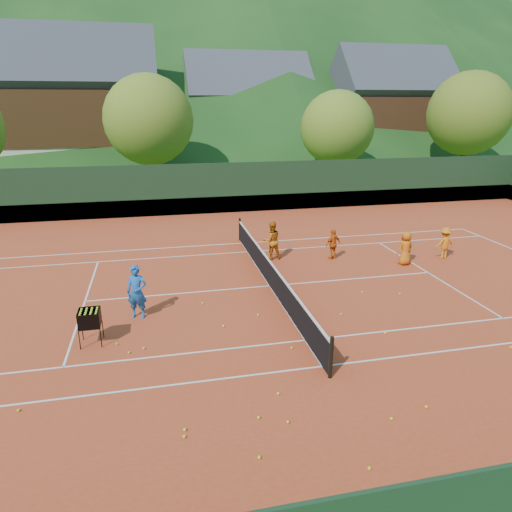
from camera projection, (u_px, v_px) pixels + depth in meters
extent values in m
plane|color=#2A531A|center=(270.00, 286.00, 16.60)|extent=(400.00, 400.00, 0.00)
cube|color=#B03B1C|center=(270.00, 286.00, 16.59)|extent=(40.00, 24.00, 0.02)
imported|color=blue|center=(137.00, 292.00, 13.89)|extent=(0.71, 0.56, 1.70)
imported|color=#CD6412|center=(272.00, 241.00, 19.21)|extent=(0.86, 0.71, 1.64)
imported|color=#DA5E13|center=(333.00, 244.00, 19.27)|extent=(0.83, 0.57, 1.31)
imported|color=orange|center=(406.00, 248.00, 18.59)|extent=(0.76, 0.57, 1.40)
imported|color=orange|center=(444.00, 243.00, 19.31)|extent=(0.91, 0.55, 1.37)
sphere|color=yellow|center=(259.00, 457.00, 8.50)|extent=(0.07, 0.07, 0.07)
sphere|color=yellow|center=(278.00, 394.00, 10.37)|extent=(0.07, 0.07, 0.07)
sphere|color=yellow|center=(185.00, 430.00, 9.23)|extent=(0.07, 0.07, 0.07)
sphere|color=yellow|center=(341.00, 314.00, 14.29)|extent=(0.07, 0.07, 0.07)
sphere|color=yellow|center=(362.00, 292.00, 15.96)|extent=(0.07, 0.07, 0.07)
sphere|color=yellow|center=(117.00, 344.00, 12.51)|extent=(0.07, 0.07, 0.07)
sphere|color=yellow|center=(258.00, 315.00, 14.23)|extent=(0.07, 0.07, 0.07)
sphere|color=yellow|center=(426.00, 407.00, 9.92)|extent=(0.07, 0.07, 0.07)
sphere|color=yellow|center=(288.00, 422.00, 9.45)|extent=(0.07, 0.07, 0.07)
sphere|color=yellow|center=(292.00, 348.00, 12.31)|extent=(0.07, 0.07, 0.07)
sphere|color=yellow|center=(144.00, 348.00, 12.30)|extent=(0.07, 0.07, 0.07)
sphere|color=yellow|center=(369.00, 468.00, 8.25)|extent=(0.07, 0.07, 0.07)
sphere|color=yellow|center=(391.00, 419.00, 9.55)|extent=(0.07, 0.07, 0.07)
sphere|color=yellow|center=(259.00, 418.00, 9.58)|extent=(0.07, 0.07, 0.07)
sphere|color=yellow|center=(224.00, 326.00, 13.53)|extent=(0.07, 0.07, 0.07)
sphere|color=yellow|center=(400.00, 294.00, 15.82)|extent=(0.07, 0.07, 0.07)
sphere|color=yellow|center=(385.00, 333.00, 13.10)|extent=(0.07, 0.07, 0.07)
sphere|color=yellow|center=(203.00, 303.00, 15.06)|extent=(0.07, 0.07, 0.07)
sphere|color=yellow|center=(511.00, 347.00, 12.34)|extent=(0.07, 0.07, 0.07)
sphere|color=yellow|center=(184.00, 437.00, 9.03)|extent=(0.07, 0.07, 0.07)
sphere|color=yellow|center=(18.00, 410.00, 9.81)|extent=(0.07, 0.07, 0.07)
sphere|color=yellow|center=(129.00, 352.00, 12.09)|extent=(0.07, 0.07, 0.07)
cube|color=silver|center=(323.00, 366.00, 11.51)|extent=(23.77, 0.06, 0.00)
cube|color=white|center=(242.00, 243.00, 21.67)|extent=(23.77, 0.06, 0.00)
cube|color=white|center=(306.00, 340.00, 12.78)|extent=(23.77, 0.06, 0.00)
cube|color=silver|center=(248.00, 252.00, 20.40)|extent=(23.77, 0.06, 0.00)
cube|color=white|center=(85.00, 301.00, 15.28)|extent=(0.06, 8.23, 0.00)
cube|color=silver|center=(428.00, 273.00, 17.89)|extent=(0.06, 8.23, 0.00)
cube|color=white|center=(270.00, 286.00, 16.59)|extent=(12.80, 0.06, 0.00)
cube|color=white|center=(270.00, 286.00, 16.59)|extent=(0.06, 10.97, 0.00)
cube|color=black|center=(270.00, 274.00, 16.45)|extent=(0.03, 11.97, 0.90)
cube|color=white|center=(270.00, 262.00, 16.30)|extent=(0.05, 11.97, 0.06)
cylinder|color=black|center=(331.00, 358.00, 10.87)|extent=(0.10, 0.10, 1.10)
cylinder|color=black|center=(240.00, 229.00, 21.96)|extent=(0.10, 0.10, 1.10)
cube|color=black|center=(221.00, 188.00, 27.22)|extent=(40.00, 0.05, 3.00)
cube|color=#185625|center=(222.00, 205.00, 27.54)|extent=(40.40, 0.05, 1.00)
cylinder|color=black|center=(80.00, 340.00, 12.22)|extent=(0.02, 0.02, 0.55)
cylinder|color=black|center=(101.00, 338.00, 12.33)|extent=(0.02, 0.02, 0.55)
cylinder|color=black|center=(82.00, 331.00, 12.72)|extent=(0.02, 0.02, 0.55)
cylinder|color=black|center=(103.00, 329.00, 12.84)|extent=(0.02, 0.02, 0.55)
cube|color=black|center=(90.00, 326.00, 12.44)|extent=(0.55, 0.55, 0.02)
cube|color=black|center=(88.00, 323.00, 12.11)|extent=(0.55, 0.02, 0.45)
cube|color=black|center=(91.00, 314.00, 12.62)|extent=(0.55, 0.02, 0.45)
cube|color=black|center=(79.00, 319.00, 12.31)|extent=(0.02, 0.55, 0.45)
cube|color=black|center=(100.00, 317.00, 12.42)|extent=(0.02, 0.55, 0.45)
sphere|color=#CCE526|center=(79.00, 316.00, 12.07)|extent=(0.07, 0.07, 0.07)
sphere|color=#CCE526|center=(80.00, 313.00, 12.20)|extent=(0.07, 0.07, 0.07)
sphere|color=#CCE526|center=(81.00, 311.00, 12.33)|extent=(0.07, 0.07, 0.07)
sphere|color=#CCE526|center=(82.00, 309.00, 12.45)|extent=(0.07, 0.07, 0.07)
sphere|color=#CCE526|center=(85.00, 315.00, 12.10)|extent=(0.07, 0.07, 0.07)
sphere|color=#CCE526|center=(86.00, 313.00, 12.23)|extent=(0.07, 0.07, 0.07)
sphere|color=#CCE526|center=(86.00, 311.00, 12.36)|extent=(0.07, 0.07, 0.07)
sphere|color=#CCE526|center=(87.00, 309.00, 12.48)|extent=(0.07, 0.07, 0.07)
sphere|color=#CCE526|center=(90.00, 315.00, 12.13)|extent=(0.07, 0.07, 0.07)
sphere|color=#CCE526|center=(91.00, 313.00, 12.26)|extent=(0.07, 0.07, 0.07)
sphere|color=#CCE526|center=(92.00, 310.00, 12.38)|extent=(0.07, 0.07, 0.07)
sphere|color=#CCE526|center=(92.00, 308.00, 12.51)|extent=(0.07, 0.07, 0.07)
sphere|color=#CCE526|center=(96.00, 314.00, 12.16)|extent=(0.07, 0.07, 0.07)
sphere|color=#CCE526|center=(96.00, 312.00, 12.28)|extent=(0.07, 0.07, 0.07)
sphere|color=#CCE526|center=(97.00, 310.00, 12.41)|extent=(0.07, 0.07, 0.07)
sphere|color=#CCE526|center=(97.00, 308.00, 12.54)|extent=(0.07, 0.07, 0.07)
cube|color=beige|center=(85.00, 159.00, 41.88)|extent=(12.00, 9.00, 2.88)
cube|color=#351D0E|center=(80.00, 118.00, 40.71)|extent=(12.24, 9.18, 4.48)
cube|color=#3C3C44|center=(77.00, 84.00, 39.81)|extent=(13.80, 9.93, 9.93)
cube|color=beige|center=(247.00, 153.00, 48.90)|extent=(11.00, 8.00, 2.52)
cube|color=#35200E|center=(247.00, 122.00, 47.88)|extent=(11.22, 8.16, 3.92)
cube|color=#42434A|center=(247.00, 96.00, 47.07)|extent=(12.65, 8.82, 8.82)
cube|color=beige|center=(385.00, 153.00, 48.02)|extent=(10.00, 8.00, 2.70)
cube|color=#351B0E|center=(388.00, 119.00, 46.92)|extent=(10.20, 8.16, 4.20)
cube|color=#3F3F46|center=(390.00, 91.00, 46.06)|extent=(11.50, 8.82, 8.82)
cylinder|color=#3B2817|center=(153.00, 173.00, 33.84)|extent=(0.36, 0.36, 2.88)
sphere|color=#4E761F|center=(149.00, 120.00, 32.65)|extent=(6.40, 6.40, 6.40)
cylinder|color=#402A19|center=(335.00, 171.00, 35.83)|extent=(0.36, 0.36, 2.52)
sphere|color=#4D771F|center=(337.00, 128.00, 34.78)|extent=(5.60, 5.60, 5.60)
cylinder|color=#432B1A|center=(462.00, 162.00, 39.11)|extent=(0.36, 0.36, 3.06)
sphere|color=#4B6C1C|center=(469.00, 114.00, 37.84)|extent=(6.80, 6.80, 6.80)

